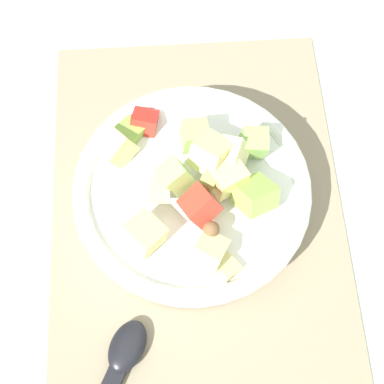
{
  "coord_description": "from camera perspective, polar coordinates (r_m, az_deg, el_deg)",
  "views": [
    {
      "loc": [
        -0.24,
        0.02,
        0.63
      ],
      "look_at": [
        0.01,
        0.01,
        0.04
      ],
      "focal_mm": 54.58,
      "sensor_mm": 36.0,
      "label": 1
    }
  ],
  "objects": [
    {
      "name": "salad_bowl",
      "position": [
        0.64,
        0.02,
        -0.1
      ],
      "size": [
        0.26,
        0.26,
        0.1
      ],
      "color": "white",
      "rests_on": "placemat"
    },
    {
      "name": "ground_plane",
      "position": [
        0.67,
        0.55,
        -2.31
      ],
      "size": [
        2.4,
        2.4,
        0.0
      ],
      "primitive_type": "plane",
      "color": "silver"
    },
    {
      "name": "placemat",
      "position": [
        0.67,
        0.55,
        -2.22
      ],
      "size": [
        0.49,
        0.33,
        0.01
      ],
      "primitive_type": "cube",
      "color": "gray",
      "rests_on": "ground_plane"
    }
  ]
}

